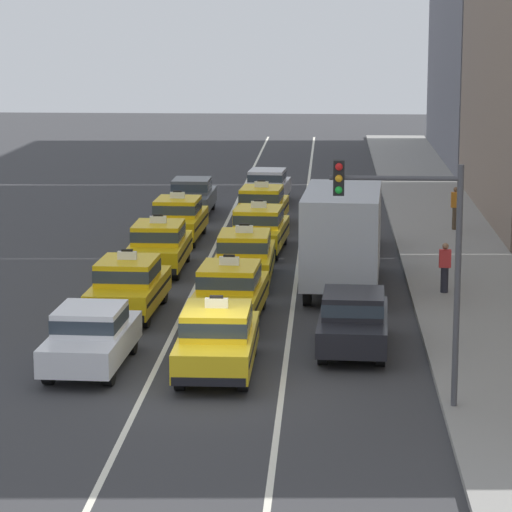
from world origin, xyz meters
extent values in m
plane|color=#353538|center=(0.00, 0.00, 0.00)|extent=(160.00, 160.00, 0.00)
cube|color=silver|center=(-1.60, 20.00, 0.00)|extent=(0.14, 80.00, 0.01)
cube|color=silver|center=(1.60, 20.00, 0.00)|extent=(0.14, 80.00, 0.01)
cube|color=gray|center=(7.20, 15.00, 0.07)|extent=(4.00, 90.00, 0.15)
cylinder|color=black|center=(-3.85, 2.89, 0.32)|extent=(0.26, 0.65, 0.64)
cylinder|color=black|center=(-2.41, 2.84, 0.32)|extent=(0.26, 0.65, 0.64)
cylinder|color=black|center=(-3.95, 0.05, 0.32)|extent=(0.26, 0.65, 0.64)
cylinder|color=black|center=(-2.51, 0.00, 0.32)|extent=(0.26, 0.65, 0.64)
cube|color=silver|center=(-3.18, 1.44, 0.65)|extent=(1.91, 4.36, 0.66)
cube|color=silver|center=(-3.18, 1.34, 1.28)|extent=(1.63, 1.95, 0.60)
cube|color=#2D3842|center=(-3.18, 1.34, 1.28)|extent=(1.65, 1.97, 0.33)
cylinder|color=black|center=(-3.83, 8.71, 0.32)|extent=(0.26, 0.65, 0.64)
cylinder|color=black|center=(-2.35, 8.66, 0.32)|extent=(0.26, 0.65, 0.64)
cylinder|color=black|center=(-3.93, 5.65, 0.32)|extent=(0.26, 0.65, 0.64)
cylinder|color=black|center=(-2.46, 5.60, 0.32)|extent=(0.26, 0.65, 0.64)
cube|color=yellow|center=(-3.14, 7.16, 0.67)|extent=(1.95, 4.56, 0.70)
cube|color=black|center=(-3.14, 7.16, 0.72)|extent=(1.96, 4.20, 0.10)
cube|color=yellow|center=(-3.15, 7.01, 1.34)|extent=(1.67, 2.15, 0.64)
cube|color=#2D3842|center=(-3.15, 7.01, 1.34)|extent=(1.69, 2.17, 0.35)
cube|color=white|center=(-3.15, 7.01, 1.78)|extent=(0.56, 0.14, 0.24)
cube|color=black|center=(-3.15, 7.01, 1.93)|extent=(0.32, 0.12, 0.06)
cube|color=black|center=(-3.07, 9.37, 0.42)|extent=(1.71, 0.20, 0.20)
cube|color=black|center=(-3.22, 4.95, 0.42)|extent=(1.71, 0.20, 0.20)
cylinder|color=black|center=(-3.84, 15.06, 0.32)|extent=(0.24, 0.64, 0.64)
cylinder|color=black|center=(-2.37, 15.07, 0.32)|extent=(0.24, 0.64, 0.64)
cylinder|color=black|center=(-3.83, 12.00, 0.32)|extent=(0.24, 0.64, 0.64)
cylinder|color=black|center=(-2.36, 12.01, 0.32)|extent=(0.24, 0.64, 0.64)
cube|color=yellow|center=(-3.10, 13.53, 0.67)|extent=(1.81, 4.50, 0.70)
cube|color=black|center=(-3.10, 13.53, 0.72)|extent=(1.83, 4.14, 0.10)
cube|color=yellow|center=(-3.10, 13.38, 1.34)|extent=(1.61, 2.10, 0.64)
cube|color=#2D3842|center=(-3.10, 13.38, 1.34)|extent=(1.63, 2.12, 0.35)
cube|color=white|center=(-3.10, 13.38, 1.78)|extent=(0.56, 0.12, 0.24)
cube|color=black|center=(-3.10, 13.38, 1.93)|extent=(0.32, 0.11, 0.06)
cube|color=black|center=(-3.11, 15.74, 0.42)|extent=(1.71, 0.14, 0.20)
cube|color=black|center=(-3.09, 11.32, 0.42)|extent=(1.71, 0.14, 0.20)
cylinder|color=black|center=(-3.82, 20.83, 0.32)|extent=(0.26, 0.65, 0.64)
cylinder|color=black|center=(-2.35, 20.79, 0.32)|extent=(0.26, 0.65, 0.64)
cylinder|color=black|center=(-3.90, 17.77, 0.32)|extent=(0.26, 0.65, 0.64)
cylinder|color=black|center=(-2.42, 17.74, 0.32)|extent=(0.26, 0.65, 0.64)
cube|color=yellow|center=(-3.12, 19.28, 0.67)|extent=(1.91, 4.54, 0.70)
cube|color=black|center=(-3.12, 19.28, 0.72)|extent=(1.92, 4.18, 0.10)
cube|color=yellow|center=(-3.12, 19.13, 1.34)|extent=(1.65, 2.14, 0.64)
cube|color=#2D3842|center=(-3.12, 19.13, 1.34)|extent=(1.67, 2.16, 0.35)
cube|color=white|center=(-3.12, 19.13, 1.78)|extent=(0.56, 0.13, 0.24)
cube|color=black|center=(-3.12, 19.13, 1.93)|extent=(0.32, 0.12, 0.06)
cube|color=black|center=(-3.07, 21.49, 0.42)|extent=(1.71, 0.18, 0.20)
cube|color=black|center=(-3.18, 17.07, 0.42)|extent=(1.71, 0.18, 0.20)
cylinder|color=black|center=(-3.97, 26.99, 0.32)|extent=(0.25, 0.64, 0.64)
cylinder|color=black|center=(-2.53, 26.97, 0.32)|extent=(0.25, 0.64, 0.64)
cylinder|color=black|center=(-4.00, 24.15, 0.32)|extent=(0.25, 0.64, 0.64)
cylinder|color=black|center=(-2.55, 24.14, 0.32)|extent=(0.25, 0.64, 0.64)
cube|color=#4C5156|center=(-3.26, 25.56, 0.65)|extent=(1.80, 4.31, 0.66)
cube|color=#4C5156|center=(-3.26, 25.46, 1.28)|extent=(1.58, 1.91, 0.60)
cube|color=#2D3842|center=(-3.26, 25.46, 1.28)|extent=(1.60, 1.93, 0.33)
cylinder|color=black|center=(-0.77, 2.80, 0.32)|extent=(0.24, 0.64, 0.64)
cylinder|color=black|center=(0.70, 2.80, 0.32)|extent=(0.24, 0.64, 0.64)
cylinder|color=black|center=(-0.78, -0.26, 0.32)|extent=(0.24, 0.64, 0.64)
cylinder|color=black|center=(0.69, -0.26, 0.32)|extent=(0.24, 0.64, 0.64)
cube|color=yellow|center=(-0.04, 1.27, 0.67)|extent=(1.82, 4.51, 0.70)
cube|color=black|center=(-0.04, 1.27, 0.72)|extent=(1.83, 4.15, 0.10)
cube|color=yellow|center=(-0.04, 1.12, 1.34)|extent=(1.61, 2.11, 0.64)
cube|color=#2D3842|center=(-0.04, 1.12, 1.34)|extent=(1.63, 2.13, 0.35)
cube|color=white|center=(-0.04, 1.12, 1.78)|extent=(0.56, 0.12, 0.24)
cube|color=black|center=(-0.04, 1.12, 1.93)|extent=(0.32, 0.11, 0.06)
cube|color=black|center=(-0.03, 3.48, 0.42)|extent=(1.71, 0.15, 0.20)
cube|color=black|center=(-0.05, -0.94, 0.42)|extent=(1.71, 0.15, 0.20)
cylinder|color=black|center=(-0.80, 8.07, 0.32)|extent=(0.27, 0.65, 0.64)
cylinder|color=black|center=(0.67, 8.00, 0.32)|extent=(0.27, 0.65, 0.64)
cylinder|color=black|center=(-0.94, 5.01, 0.32)|extent=(0.27, 0.65, 0.64)
cylinder|color=black|center=(0.53, 4.94, 0.32)|extent=(0.27, 0.65, 0.64)
cube|color=yellow|center=(-0.14, 6.50, 0.67)|extent=(2.01, 4.58, 0.70)
cube|color=black|center=(-0.14, 6.50, 0.72)|extent=(2.01, 4.22, 0.10)
cube|color=yellow|center=(-0.14, 6.35, 1.34)|extent=(1.70, 2.17, 0.64)
cube|color=#2D3842|center=(-0.14, 6.35, 1.34)|extent=(1.72, 2.19, 0.35)
cube|color=white|center=(-0.14, 6.35, 1.78)|extent=(0.56, 0.15, 0.24)
cube|color=black|center=(-0.14, 6.35, 1.93)|extent=(0.32, 0.12, 0.06)
cube|color=black|center=(-0.03, 8.71, 0.42)|extent=(1.71, 0.22, 0.20)
cube|color=black|center=(-0.24, 4.29, 0.42)|extent=(1.71, 0.22, 0.20)
cylinder|color=black|center=(-0.81, 13.34, 0.32)|extent=(0.24, 0.64, 0.64)
cylinder|color=black|center=(0.67, 13.34, 0.32)|extent=(0.24, 0.64, 0.64)
cylinder|color=black|center=(-0.81, 10.28, 0.32)|extent=(0.24, 0.64, 0.64)
cylinder|color=black|center=(0.67, 10.28, 0.32)|extent=(0.24, 0.64, 0.64)
cube|color=yellow|center=(-0.07, 11.81, 0.67)|extent=(1.81, 4.50, 0.70)
cube|color=black|center=(-0.07, 11.81, 0.72)|extent=(1.82, 4.14, 0.10)
cube|color=yellow|center=(-0.07, 11.66, 1.34)|extent=(1.60, 2.10, 0.64)
cube|color=#2D3842|center=(-0.07, 11.66, 1.34)|extent=(1.62, 2.12, 0.35)
cube|color=white|center=(-0.07, 11.66, 1.78)|extent=(0.56, 0.12, 0.24)
cube|color=black|center=(-0.07, 11.66, 1.93)|extent=(0.32, 0.11, 0.06)
cube|color=black|center=(-0.07, 14.02, 0.42)|extent=(1.71, 0.14, 0.20)
cube|color=black|center=(-0.07, 9.60, 0.42)|extent=(1.71, 0.14, 0.20)
cylinder|color=black|center=(-0.53, 18.68, 0.32)|extent=(0.28, 0.65, 0.64)
cylinder|color=black|center=(0.95, 18.58, 0.32)|extent=(0.28, 0.65, 0.64)
cylinder|color=black|center=(-0.72, 15.62, 0.32)|extent=(0.28, 0.65, 0.64)
cylinder|color=black|center=(0.76, 15.53, 0.32)|extent=(0.28, 0.65, 0.64)
cube|color=yellow|center=(0.11, 17.10, 0.67)|extent=(2.07, 4.60, 0.70)
cube|color=black|center=(0.11, 17.10, 0.72)|extent=(2.07, 4.24, 0.10)
cube|color=yellow|center=(0.11, 16.95, 1.34)|extent=(1.73, 2.19, 0.64)
cube|color=#2D3842|center=(0.11, 16.95, 1.34)|extent=(1.75, 2.22, 0.35)
cube|color=white|center=(0.11, 16.95, 1.78)|extent=(0.57, 0.15, 0.24)
cube|color=black|center=(0.11, 16.95, 1.93)|extent=(0.33, 0.13, 0.06)
cube|color=black|center=(0.25, 19.31, 0.42)|extent=(1.72, 0.25, 0.20)
cube|color=black|center=(-0.02, 14.90, 0.42)|extent=(1.72, 0.25, 0.20)
cylinder|color=black|center=(-0.72, 24.10, 0.32)|extent=(0.28, 0.65, 0.64)
cylinder|color=black|center=(0.76, 24.01, 0.32)|extent=(0.28, 0.65, 0.64)
cylinder|color=black|center=(-0.91, 21.05, 0.32)|extent=(0.28, 0.65, 0.64)
cylinder|color=black|center=(0.57, 20.96, 0.32)|extent=(0.28, 0.65, 0.64)
cube|color=yellow|center=(-0.08, 22.53, 0.67)|extent=(2.07, 4.60, 0.70)
cube|color=black|center=(-0.08, 22.53, 0.72)|extent=(2.07, 4.24, 0.10)
cube|color=yellow|center=(-0.08, 22.38, 1.34)|extent=(1.73, 2.19, 0.64)
cube|color=#2D3842|center=(-0.08, 22.38, 1.34)|extent=(1.75, 2.22, 0.35)
cube|color=white|center=(-0.08, 22.38, 1.78)|extent=(0.57, 0.15, 0.24)
cube|color=black|center=(-0.08, 22.38, 1.93)|extent=(0.33, 0.13, 0.06)
cube|color=black|center=(0.06, 24.73, 0.42)|extent=(1.72, 0.25, 0.20)
cube|color=black|center=(-0.21, 20.32, 0.42)|extent=(1.72, 0.25, 0.20)
cylinder|color=black|center=(-0.79, 30.36, 0.32)|extent=(0.28, 0.65, 0.64)
cylinder|color=black|center=(0.65, 30.26, 0.32)|extent=(0.28, 0.65, 0.64)
cylinder|color=black|center=(-0.98, 27.53, 0.32)|extent=(0.28, 0.65, 0.64)
cylinder|color=black|center=(0.46, 27.43, 0.32)|extent=(0.28, 0.65, 0.64)
cube|color=silver|center=(-0.16, 28.90, 0.65)|extent=(2.04, 4.41, 0.66)
cube|color=silver|center=(-0.17, 28.80, 1.28)|extent=(1.68, 2.00, 0.60)
cube|color=#2D3842|center=(-0.17, 28.80, 1.28)|extent=(1.70, 2.02, 0.33)
cylinder|color=black|center=(2.65, 4.95, 0.32)|extent=(0.27, 0.65, 0.64)
cylinder|color=black|center=(4.10, 4.89, 0.32)|extent=(0.27, 0.65, 0.64)
cylinder|color=black|center=(2.53, 2.11, 0.32)|extent=(0.27, 0.65, 0.64)
cylinder|color=black|center=(3.97, 2.05, 0.32)|extent=(0.27, 0.65, 0.64)
cube|color=black|center=(3.31, 3.50, 0.65)|extent=(1.94, 4.37, 0.66)
cube|color=black|center=(3.31, 3.40, 1.28)|extent=(1.64, 1.96, 0.60)
cube|color=#2D3842|center=(3.31, 3.40, 1.28)|extent=(1.66, 1.99, 0.33)
cylinder|color=black|center=(2.24, 12.49, 0.32)|extent=(0.27, 0.65, 0.64)
cylinder|color=black|center=(4.14, 12.38, 0.32)|extent=(0.27, 0.65, 0.64)
cylinder|color=black|center=(2.03, 8.59, 0.32)|extent=(0.27, 0.65, 0.64)
cylinder|color=black|center=(3.93, 8.49, 0.32)|extent=(0.27, 0.65, 0.64)
cube|color=#194C8C|center=(3.24, 13.41, 1.37)|extent=(2.22, 2.31, 2.10)
cube|color=#2D3842|center=(3.30, 14.48, 1.67)|extent=(1.93, 0.16, 0.76)
cube|color=#B2B7C1|center=(3.07, 10.16, 1.92)|extent=(2.58, 5.32, 2.70)
cylinder|color=black|center=(2.69, 19.28, 0.32)|extent=(0.27, 0.65, 0.64)
cylinder|color=black|center=(4.13, 19.21, 0.32)|extent=(0.27, 0.65, 0.64)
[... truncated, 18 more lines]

